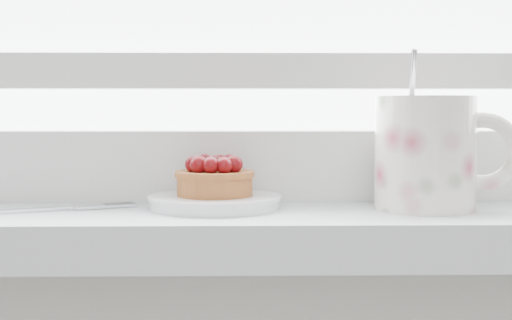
{
  "coord_description": "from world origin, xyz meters",
  "views": [
    {
      "loc": [
        -0.03,
        1.24,
        1.03
      ],
      "look_at": [
        -0.02,
        1.88,
        0.99
      ],
      "focal_mm": 50.0,
      "sensor_mm": 36.0,
      "label": 1
    }
  ],
  "objects_px": {
    "floral_mug": "(429,150)",
    "raspberry_tart": "(215,177)",
    "saucer": "(215,202)",
    "fork": "(34,210)"
  },
  "relations": [
    {
      "from": "floral_mug",
      "to": "raspberry_tart",
      "type": "bearing_deg",
      "value": 177.25
    },
    {
      "from": "saucer",
      "to": "fork",
      "type": "relative_size",
      "value": 0.7
    },
    {
      "from": "saucer",
      "to": "raspberry_tart",
      "type": "height_order",
      "value": "raspberry_tart"
    },
    {
      "from": "floral_mug",
      "to": "fork",
      "type": "relative_size",
      "value": 0.84
    },
    {
      "from": "floral_mug",
      "to": "fork",
      "type": "distance_m",
      "value": 0.36
    },
    {
      "from": "raspberry_tart",
      "to": "floral_mug",
      "type": "height_order",
      "value": "floral_mug"
    },
    {
      "from": "saucer",
      "to": "fork",
      "type": "xyz_separation_m",
      "value": [
        -0.16,
        -0.02,
        -0.0
      ]
    },
    {
      "from": "saucer",
      "to": "floral_mug",
      "type": "bearing_deg",
      "value": -2.78
    },
    {
      "from": "raspberry_tart",
      "to": "fork",
      "type": "xyz_separation_m",
      "value": [
        -0.16,
        -0.02,
        -0.03
      ]
    },
    {
      "from": "raspberry_tart",
      "to": "floral_mug",
      "type": "bearing_deg",
      "value": -2.75
    }
  ]
}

